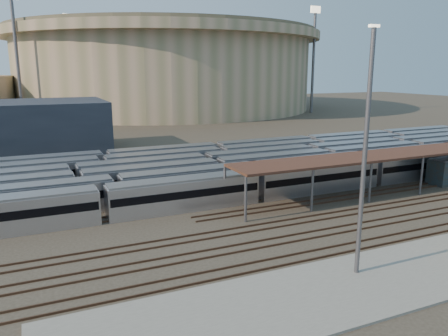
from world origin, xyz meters
TOP-DOWN VIEW (x-y plane):
  - ground at (0.00, 0.00)m, footprint 420.00×420.00m
  - apron at (-5.00, -15.00)m, footprint 50.00×9.00m
  - subway_trains at (-2.29, 18.50)m, footprint 117.52×23.90m
  - inspection_shed at (22.00, 4.00)m, footprint 60.30×6.00m
  - empty_tracks at (0.00, -5.00)m, footprint 170.00×9.62m
  - stadium at (25.00, 140.00)m, footprint 124.00×124.00m
  - floodlight_0 at (-30.00, 110.00)m, footprint 4.00×1.00m
  - floodlight_2 at (70.00, 100.00)m, footprint 4.00×1.00m
  - floodlight_3 at (-10.00, 160.00)m, footprint 4.00×1.00m
  - yard_light_pole at (-5.48, -13.44)m, footprint 0.81×0.36m

SIDE VIEW (x-z plane):
  - ground at x=0.00m, z-range 0.00..0.00m
  - empty_tracks at x=0.00m, z-range 0.00..0.18m
  - apron at x=-5.00m, z-range 0.00..0.20m
  - subway_trains at x=-2.29m, z-range 0.00..3.60m
  - inspection_shed at x=22.00m, z-range 2.33..7.63m
  - yard_light_pole at x=-5.48m, z-range 0.28..19.29m
  - stadium at x=25.00m, z-range 0.22..32.72m
  - floodlight_0 at x=-30.00m, z-range 1.45..39.85m
  - floodlight_2 at x=70.00m, z-range 1.45..39.85m
  - floodlight_3 at x=-10.00m, z-range 1.45..39.85m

